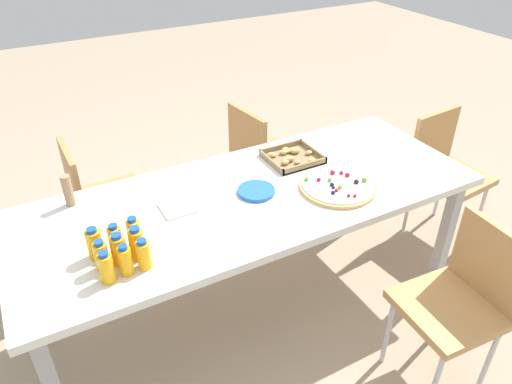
{
  "coord_description": "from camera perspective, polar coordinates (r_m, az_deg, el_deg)",
  "views": [
    {
      "loc": [
        -0.91,
        -1.73,
        2.04
      ],
      "look_at": [
        0.02,
        -0.02,
        0.77
      ],
      "focal_mm": 33.85,
      "sensor_mm": 36.0,
      "label": 1
    }
  ],
  "objects": [
    {
      "name": "ground_plane",
      "position": [
        2.82,
        -0.5,
        -13.15
      ],
      "size": [
        12.0,
        12.0,
        0.0
      ],
      "primitive_type": "plane",
      "color": "tan"
    },
    {
      "name": "chair_end",
      "position": [
        3.31,
        21.39,
        2.89
      ],
      "size": [
        0.44,
        0.44,
        0.83
      ],
      "rotation": [
        0.0,
        0.0,
        3.23
      ],
      "color": "#B7844C",
      "rests_on": "ground_plane"
    },
    {
      "name": "party_table",
      "position": [
        2.37,
        -0.58,
        -1.56
      ],
      "size": [
        2.26,
        0.87,
        0.75
      ],
      "color": "silver",
      "rests_on": "ground_plane"
    },
    {
      "name": "juice_bottle_4",
      "position": [
        1.97,
        -15.9,
        -6.58
      ],
      "size": [
        0.06,
        0.06,
        0.14
      ],
      "color": "#FAAE14",
      "rests_on": "party_table"
    },
    {
      "name": "juice_bottle_1",
      "position": [
        1.92,
        -15.19,
        -7.81
      ],
      "size": [
        0.05,
        0.05,
        0.14
      ],
      "color": "#F9AC14",
      "rests_on": "party_table"
    },
    {
      "name": "juice_bottle_6",
      "position": [
        2.03,
        -18.53,
        -5.81
      ],
      "size": [
        0.06,
        0.06,
        0.14
      ],
      "color": "#FAAD14",
      "rests_on": "party_table"
    },
    {
      "name": "juice_bottle_3",
      "position": [
        1.97,
        -17.78,
        -7.22
      ],
      "size": [
        0.05,
        0.05,
        0.14
      ],
      "color": "#F9AE14",
      "rests_on": "party_table"
    },
    {
      "name": "juice_bottle_5",
      "position": [
        1.98,
        -13.9,
        -5.92
      ],
      "size": [
        0.06,
        0.06,
        0.15
      ],
      "color": "#FAAD14",
      "rests_on": "party_table"
    },
    {
      "name": "plate_stack",
      "position": [
        2.34,
        0.05,
        0.09
      ],
      "size": [
        0.18,
        0.18,
        0.02
      ],
      "color": "blue",
      "rests_on": "party_table"
    },
    {
      "name": "juice_bottle_8",
      "position": [
        2.04,
        -14.21,
        -4.71
      ],
      "size": [
        0.06,
        0.06,
        0.14
      ],
      "color": "#F9AC14",
      "rests_on": "party_table"
    },
    {
      "name": "chair_far_left",
      "position": [
        2.93,
        -18.15,
        -0.38
      ],
      "size": [
        0.41,
        0.41,
        0.83
      ],
      "rotation": [
        0.0,
        0.0,
        -1.56
      ],
      "color": "#B7844C",
      "rests_on": "ground_plane"
    },
    {
      "name": "juice_bottle_0",
      "position": [
        1.91,
        -17.27,
        -8.54
      ],
      "size": [
        0.06,
        0.06,
        0.14
      ],
      "color": "#F9AD14",
      "rests_on": "party_table"
    },
    {
      "name": "chair_far_right",
      "position": [
        3.23,
        0.64,
        4.59
      ],
      "size": [
        0.45,
        0.45,
        0.83
      ],
      "rotation": [
        0.0,
        0.0,
        -1.43
      ],
      "color": "#B7844C",
      "rests_on": "ground_plane"
    },
    {
      "name": "fruit_pizza",
      "position": [
        2.41,
        9.61,
        0.7
      ],
      "size": [
        0.38,
        0.38,
        0.05
      ],
      "color": "tan",
      "rests_on": "party_table"
    },
    {
      "name": "snack_tray",
      "position": [
        2.64,
        4.22,
        4.16
      ],
      "size": [
        0.28,
        0.26,
        0.04
      ],
      "color": "olive",
      "rests_on": "party_table"
    },
    {
      "name": "napkin_stack",
      "position": [
        2.26,
        -9.23,
        -1.82
      ],
      "size": [
        0.15,
        0.15,
        0.01
      ],
      "primitive_type": "cube",
      "color": "white",
      "rests_on": "party_table"
    },
    {
      "name": "cardboard_tube",
      "position": [
        2.38,
        -21.34,
        0.16
      ],
      "size": [
        0.04,
        0.04,
        0.16
      ],
      "primitive_type": "cylinder",
      "color": "#9E7A56",
      "rests_on": "party_table"
    },
    {
      "name": "chair_near_right",
      "position": [
        2.35,
        23.22,
        -11.18
      ],
      "size": [
        0.42,
        0.42,
        0.83
      ],
      "rotation": [
        0.0,
        0.0,
        1.51
      ],
      "color": "#B7844C",
      "rests_on": "ground_plane"
    },
    {
      "name": "juice_bottle_2",
      "position": [
        1.93,
        -13.12,
        -7.21
      ],
      "size": [
        0.06,
        0.06,
        0.13
      ],
      "color": "#FAAE14",
      "rests_on": "party_table"
    },
    {
      "name": "juice_bottle_7",
      "position": [
        2.03,
        -16.28,
        -5.4
      ],
      "size": [
        0.05,
        0.05,
        0.14
      ],
      "color": "#FAAC14",
      "rests_on": "party_table"
    }
  ]
}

